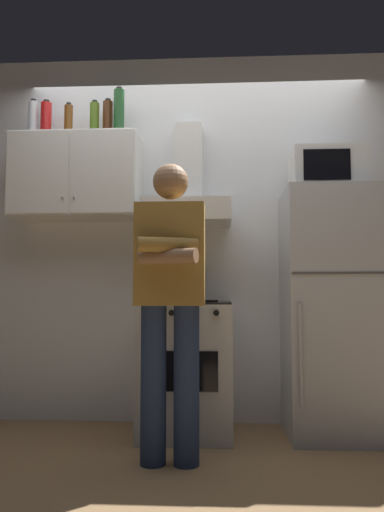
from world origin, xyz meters
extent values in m
plane|color=olive|center=(0.00, 0.00, 0.00)|extent=(7.00, 7.00, 0.00)
cube|color=white|center=(0.00, 0.60, 1.35)|extent=(4.80, 0.10, 2.70)
cube|color=white|center=(-0.85, 0.38, 1.75)|extent=(0.90, 0.34, 0.60)
cube|color=white|center=(-1.07, 0.20, 1.75)|extent=(0.43, 0.01, 0.58)
cube|color=white|center=(-0.62, 0.20, 1.75)|extent=(0.43, 0.01, 0.58)
sphere|color=#B2B2B7|center=(-0.89, 0.19, 1.57)|extent=(0.02, 0.02, 0.02)
sphere|color=#B2B2B7|center=(-0.81, 0.19, 1.57)|extent=(0.02, 0.02, 0.02)
cube|color=silver|center=(-0.05, 0.25, 0.42)|extent=(0.60, 0.60, 0.85)
cube|color=black|center=(-0.05, 0.25, 0.86)|extent=(0.59, 0.59, 0.01)
cube|color=black|center=(-0.05, -0.05, 0.45)|extent=(0.42, 0.01, 0.24)
cylinder|color=black|center=(-0.18, 0.13, 0.87)|extent=(0.16, 0.16, 0.01)
cylinder|color=black|center=(0.08, 0.13, 0.87)|extent=(0.16, 0.16, 0.01)
cylinder|color=black|center=(-0.18, 0.37, 0.87)|extent=(0.16, 0.16, 0.01)
cylinder|color=black|center=(0.08, 0.37, 0.87)|extent=(0.16, 0.16, 0.01)
cylinder|color=black|center=(-0.25, -0.06, 0.80)|extent=(0.04, 0.02, 0.04)
cylinder|color=black|center=(-0.12, -0.06, 0.80)|extent=(0.04, 0.02, 0.04)
cylinder|color=black|center=(0.02, -0.06, 0.80)|extent=(0.04, 0.02, 0.04)
cylinder|color=black|center=(0.15, -0.06, 0.80)|extent=(0.04, 0.02, 0.04)
cube|color=white|center=(-0.05, 0.33, 1.47)|extent=(0.60, 0.44, 0.15)
cube|color=white|center=(-0.05, 0.47, 1.85)|extent=(0.20, 0.16, 0.60)
cube|color=silver|center=(0.90, 0.25, 0.80)|extent=(0.60, 0.60, 1.60)
cube|color=#4C4C4C|center=(0.90, -0.05, 1.04)|extent=(0.59, 0.01, 0.01)
cylinder|color=silver|center=(0.65, -0.06, 0.56)|extent=(0.02, 0.02, 0.60)
cube|color=silver|center=(0.90, 0.27, 1.74)|extent=(0.48, 0.36, 0.28)
cube|color=black|center=(0.86, 0.09, 1.74)|extent=(0.30, 0.01, 0.20)
cylinder|color=navy|center=(-0.19, -0.35, 0.42)|extent=(0.14, 0.14, 0.85)
cylinder|color=navy|center=(-0.01, -0.35, 0.42)|extent=(0.14, 0.14, 0.85)
cube|color=olive|center=(-0.10, -0.35, 1.13)|extent=(0.38, 0.20, 0.56)
cylinder|color=olive|center=(-0.10, -0.49, 1.17)|extent=(0.33, 0.17, 0.08)
cylinder|color=#8C6647|center=(-0.10, -0.49, 1.11)|extent=(0.33, 0.17, 0.08)
sphere|color=#8C6647|center=(-0.10, -0.35, 1.54)|extent=(0.20, 0.20, 0.20)
cylinder|color=red|center=(-1.09, 0.38, 2.18)|extent=(0.08, 0.08, 0.25)
cylinder|color=black|center=(-1.09, 0.38, 2.31)|extent=(0.04, 0.04, 0.02)
cylinder|color=#19471E|center=(-0.55, 0.36, 2.22)|extent=(0.08, 0.08, 0.33)
cylinder|color=black|center=(-0.55, 0.36, 2.39)|extent=(0.04, 0.04, 0.02)
cylinder|color=#4C6B19|center=(-0.74, 0.41, 2.18)|extent=(0.07, 0.07, 0.26)
cylinder|color=black|center=(-0.74, 0.41, 2.32)|extent=(0.04, 0.04, 0.02)
cylinder|color=silver|center=(-1.18, 0.38, 2.18)|extent=(0.07, 0.07, 0.26)
cylinder|color=black|center=(-1.18, 0.38, 2.32)|extent=(0.04, 0.04, 0.02)
cylinder|color=#47230F|center=(-0.64, 0.41, 2.18)|extent=(0.07, 0.07, 0.26)
cylinder|color=black|center=(-0.64, 0.41, 2.32)|extent=(0.04, 0.04, 0.02)
cylinder|color=brown|center=(-0.91, 0.36, 2.16)|extent=(0.06, 0.06, 0.22)
cylinder|color=black|center=(-0.91, 0.36, 2.28)|extent=(0.03, 0.03, 0.02)
camera|label=1|loc=(0.18, -3.08, 0.90)|focal=34.98mm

